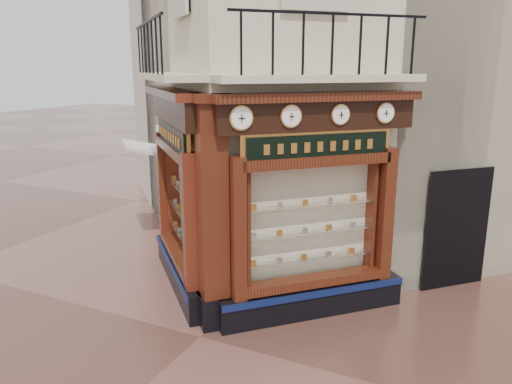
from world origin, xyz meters
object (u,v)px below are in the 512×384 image
Objects in this scene: clock_a at (241,118)px; signboard_left at (172,136)px; clock_b at (291,116)px; corner_pilaster at (213,218)px; clock_d at (385,113)px; signboard_right at (318,146)px; awning at (150,240)px; clock_c at (340,115)px.

signboard_left is (-2.03, 1.05, -0.52)m from clock_a.
corner_pilaster is at bearing 160.39° from clock_b.
clock_b is 1.05× the size of clock_d.
signboard_left is 1.07× the size of signboard_right.
corner_pilaster is 1.89× the size of signboard_left.
corner_pilaster reaches higher than clock_d.
corner_pilaster is at bearing 171.71° from clock_d.
awning is (-6.08, 1.22, -3.62)m from clock_d.
clock_d reaches higher than signboard_left.
signboard_left is at bearing 100.25° from corner_pilaster.
clock_d reaches higher than clock_c.
signboard_left reaches higher than awning.
signboard_right is at bearing -155.99° from awning.
signboard_left is (-3.84, -0.76, -0.52)m from clock_d.
clock_c is at bearing 180.00° from clock_d.
signboard_right is at bearing 161.23° from clock_c.
clock_d reaches higher than awning.
clock_a is at bearing 180.00° from clock_b.
clock_d is at bearing -146.39° from awning.
clock_c is 0.16× the size of signboard_left.
clock_b is at bearing -180.00° from clock_d.
clock_c is (0.62, 0.62, -0.00)m from clock_b.
clock_c is 0.21× the size of awning.
signboard_right is (0.90, 1.05, -0.52)m from clock_a.
clock_c is (1.77, 1.17, 1.67)m from corner_pilaster.
awning is 4.31m from signboard_left.
corner_pilaster is at bearing -173.97° from awning.
clock_c is at bearing 0.00° from clock_a.
signboard_left is at bearing 137.69° from clock_c.
awning is (-4.85, 2.45, -3.62)m from clock_b.
signboard_left is (-2.61, 0.47, -0.52)m from clock_b.
clock_b is 6.53m from awning.
clock_d is at bearing -5.35° from signboard_right.
clock_d is 1.30m from signboard_right.
corner_pilaster is 2.02× the size of signboard_right.
corner_pilaster is at bearing 131.05° from clock_a.
clock_d is 7.18m from awning.
clock_c is 0.62m from signboard_right.
clock_a is 0.18× the size of signboard_left.
corner_pilaster is 3.40m from clock_d.
clock_d is 0.17× the size of signboard_left.
clock_a is 1.70m from clock_c.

